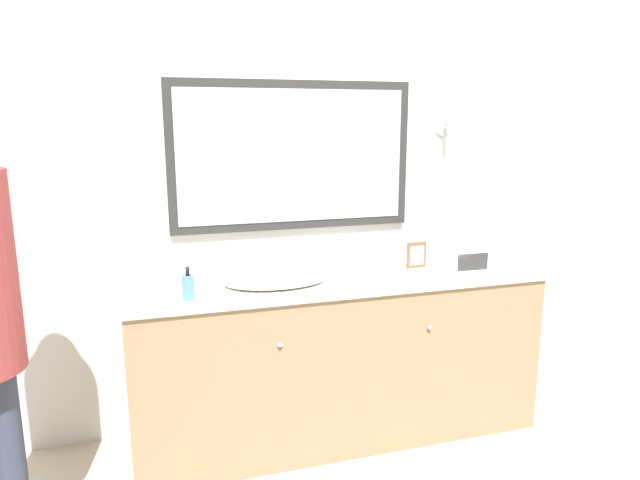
# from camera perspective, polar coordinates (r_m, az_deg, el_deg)

# --- Properties ---
(ground_plane) EXTENTS (14.00, 14.00, 0.00)m
(ground_plane) POSITION_cam_1_polar(r_m,az_deg,el_deg) (3.06, 3.93, -21.58)
(ground_plane) COLOR #B2A893
(wall_back) EXTENTS (8.00, 0.18, 2.55)m
(wall_back) POSITION_cam_1_polar(r_m,az_deg,el_deg) (3.18, -0.01, 4.66)
(wall_back) COLOR silver
(wall_back) RESTS_ON ground_plane
(vanity_counter) EXTENTS (2.19, 0.59, 0.89)m
(vanity_counter) POSITION_cam_1_polar(r_m,az_deg,el_deg) (3.12, 1.85, -11.53)
(vanity_counter) COLOR #937556
(vanity_counter) RESTS_ON ground_plane
(sink_basin) EXTENTS (0.51, 0.38, 0.19)m
(sink_basin) POSITION_cam_1_polar(r_m,az_deg,el_deg) (2.85, -4.49, -3.94)
(sink_basin) COLOR silver
(sink_basin) RESTS_ON vanity_counter
(soap_bottle) EXTENTS (0.06, 0.06, 0.15)m
(soap_bottle) POSITION_cam_1_polar(r_m,az_deg,el_deg) (2.64, -13.05, -4.58)
(soap_bottle) COLOR teal
(soap_bottle) RESTS_ON vanity_counter
(appliance_box) EXTENTS (0.25, 0.16, 0.13)m
(appliance_box) POSITION_cam_1_polar(r_m,az_deg,el_deg) (3.16, 14.30, -1.82)
(appliance_box) COLOR #BCBCC1
(appliance_box) RESTS_ON vanity_counter
(picture_frame) EXTENTS (0.11, 0.01, 0.15)m
(picture_frame) POSITION_cam_1_polar(r_m,az_deg,el_deg) (3.16, 9.63, -1.50)
(picture_frame) COLOR brown
(picture_frame) RESTS_ON vanity_counter
(hand_towel_near_sink) EXTENTS (0.19, 0.13, 0.05)m
(hand_towel_near_sink) POSITION_cam_1_polar(r_m,az_deg,el_deg) (3.40, 16.67, -1.67)
(hand_towel_near_sink) COLOR #A8B7C6
(hand_towel_near_sink) RESTS_ON vanity_counter
(metal_tray) EXTENTS (0.14, 0.10, 0.01)m
(metal_tray) POSITION_cam_1_polar(r_m,az_deg,el_deg) (3.14, 5.68, -2.72)
(metal_tray) COLOR #ADADB2
(metal_tray) RESTS_ON vanity_counter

